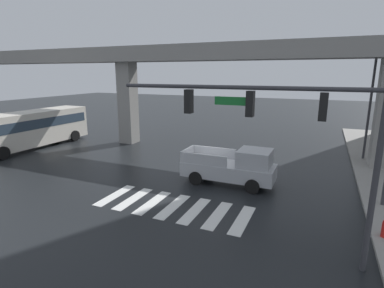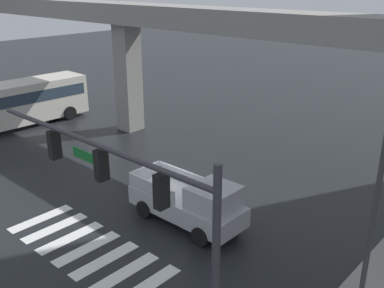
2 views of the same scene
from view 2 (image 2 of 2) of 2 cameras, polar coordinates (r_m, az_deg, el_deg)
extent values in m
plane|color=black|center=(20.20, -2.01, -7.63)|extent=(120.00, 120.00, 0.00)
cube|color=silver|center=(20.03, -18.92, -9.09)|extent=(0.55, 2.80, 0.01)
cube|color=silver|center=(19.17, -17.26, -10.28)|extent=(0.55, 2.80, 0.01)
cube|color=silver|center=(18.34, -15.43, -11.58)|extent=(0.55, 2.80, 0.01)
cube|color=silver|center=(17.55, -13.41, -12.98)|extent=(0.55, 2.80, 0.01)
cube|color=silver|center=(16.78, -11.18, -14.49)|extent=(0.55, 2.80, 0.01)
cube|color=silver|center=(16.06, -8.71, -16.12)|extent=(0.55, 2.80, 0.01)
cube|color=silver|center=(15.38, -5.96, -17.87)|extent=(0.55, 2.80, 0.01)
cube|color=gray|center=(22.20, 8.11, 15.24)|extent=(55.91, 2.42, 1.20)
cube|color=gray|center=(29.33, -8.22, 8.42)|extent=(1.30, 1.30, 6.96)
cube|color=#A8AAAF|center=(18.38, -0.74, -7.89)|extent=(5.10, 1.91, 0.80)
cube|color=#A8AAAF|center=(17.14, 2.82, -6.94)|extent=(1.70, 1.75, 0.90)
cube|color=#3F5160|center=(16.89, 4.06, -7.42)|extent=(0.10, 1.67, 0.77)
cube|color=#A8AAAF|center=(19.35, -1.47, -4.06)|extent=(2.65, 0.10, 0.60)
cube|color=#A8AAAF|center=(18.25, -5.28, -5.74)|extent=(2.65, 0.10, 0.60)
cube|color=#A8AAAF|center=(19.69, -6.09, -3.72)|extent=(0.10, 1.75, 0.60)
cylinder|color=black|center=(18.30, 4.90, -9.55)|extent=(0.76, 0.28, 0.76)
cylinder|color=black|center=(17.09, 1.13, -11.84)|extent=(0.76, 0.28, 0.76)
cylinder|color=black|center=(20.12, -2.29, -6.54)|extent=(0.76, 0.28, 0.76)
cylinder|color=black|center=(19.03, -6.13, -8.34)|extent=(0.76, 0.28, 0.76)
cube|color=beige|center=(32.19, -22.60, 4.75)|extent=(2.73, 10.85, 2.70)
cube|color=#2D3D4C|center=(32.08, -22.72, 5.56)|extent=(2.76, 10.31, 0.76)
cube|color=#2D3D4C|center=(34.53, -14.62, 7.24)|extent=(2.25, 0.13, 1.49)
cylinder|color=black|center=(35.15, -17.65, 4.64)|extent=(0.37, 0.97, 0.96)
cylinder|color=black|center=(33.09, -15.54, 3.90)|extent=(0.37, 0.97, 0.96)
cylinder|color=#38383D|center=(11.70, -13.28, 0.32)|extent=(8.60, 0.14, 0.14)
cube|color=black|center=(9.95, -3.97, -6.10)|extent=(0.24, 0.32, 0.84)
sphere|color=red|center=(9.83, -4.01, -4.75)|extent=(0.17, 0.17, 0.17)
cube|color=black|center=(11.50, -11.63, -2.69)|extent=(0.24, 0.32, 0.84)
sphere|color=red|center=(11.40, -11.72, -1.48)|extent=(0.17, 0.17, 0.17)
cube|color=black|center=(13.24, -17.35, -0.09)|extent=(0.24, 0.32, 0.84)
sphere|color=red|center=(13.15, -17.47, 0.97)|extent=(0.17, 0.17, 0.17)
cube|color=#19722D|center=(11.99, -13.58, -1.50)|extent=(1.10, 0.04, 0.28)
cylinder|color=#38383D|center=(13.58, 22.57, -7.55)|extent=(0.16, 0.16, 7.00)
camera|label=1|loc=(8.21, -69.76, -19.17)|focal=28.28mm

